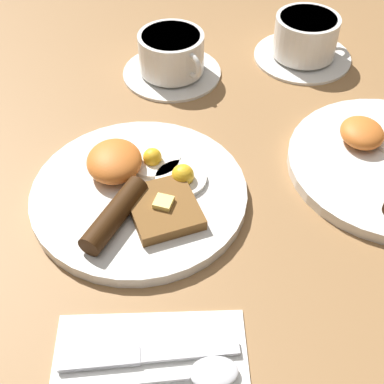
{
  "coord_description": "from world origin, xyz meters",
  "views": [
    {
      "loc": [
        0.44,
        0.02,
        0.47
      ],
      "look_at": [
        0.02,
        0.06,
        0.03
      ],
      "focal_mm": 50.0,
      "sensor_mm": 36.0,
      "label": 1
    }
  ],
  "objects": [
    {
      "name": "breakfast_plate_near",
      "position": [
        -0.0,
        -0.0,
        0.01
      ],
      "size": [
        0.26,
        0.26,
        0.05
      ],
      "color": "silver",
      "rests_on": "ground_plane"
    },
    {
      "name": "teacup_far",
      "position": [
        -0.29,
        0.27,
        0.03
      ],
      "size": [
        0.15,
        0.15,
        0.07
      ],
      "color": "silver",
      "rests_on": "ground_plane"
    },
    {
      "name": "napkin",
      "position": [
        0.22,
        0.01,
        0.0
      ],
      "size": [
        0.13,
        0.19,
        0.01
      ],
      "primitive_type": "cube",
      "rotation": [
        0.0,
        0.0,
        -0.05
      ],
      "color": "white",
      "rests_on": "ground_plane"
    },
    {
      "name": "teacup_near",
      "position": [
        -0.26,
        0.06,
        0.03
      ],
      "size": [
        0.15,
        0.15,
        0.07
      ],
      "color": "silver",
      "rests_on": "ground_plane"
    },
    {
      "name": "ground_plane",
      "position": [
        0.0,
        0.0,
        0.0
      ],
      "size": [
        3.0,
        3.0,
        0.0
      ],
      "primitive_type": "plane",
      "color": "olive"
    },
    {
      "name": "spoon",
      "position": [
        0.23,
        0.05,
        0.01
      ],
      "size": [
        0.03,
        0.16,
        0.01
      ],
      "rotation": [
        0.0,
        0.0,
        1.59
      ],
      "color": "silver",
      "rests_on": "napkin"
    },
    {
      "name": "knife",
      "position": [
        0.21,
        -0.0,
        0.01
      ],
      "size": [
        0.02,
        0.17,
        0.01
      ],
      "rotation": [
        0.0,
        0.0,
        1.58
      ],
      "color": "silver",
      "rests_on": "napkin"
    }
  ]
}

